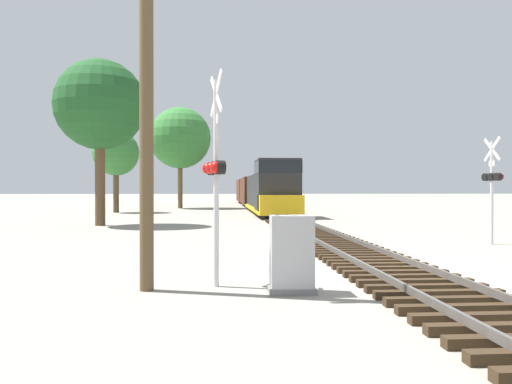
{
  "coord_description": "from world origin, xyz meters",
  "views": [
    {
      "loc": [
        -4.3,
        -12.74,
        2.14
      ],
      "look_at": [
        -2.59,
        10.22,
        2.0
      ],
      "focal_mm": 35.0,
      "sensor_mm": 36.0,
      "label": 1
    }
  ],
  "objects_px": {
    "tree_far_right": "(100,106)",
    "tree_mid_background": "(116,153)",
    "relay_cabinet": "(292,255)",
    "utility_pole": "(146,59)",
    "freight_train": "(257,191)",
    "crossing_signal_near": "(215,170)",
    "tree_deep_background": "(180,138)",
    "crossing_signal_far": "(493,181)"
  },
  "relations": [
    {
      "from": "relay_cabinet",
      "to": "tree_mid_background",
      "type": "distance_m",
      "value": 37.52
    },
    {
      "from": "utility_pole",
      "to": "tree_far_right",
      "type": "distance_m",
      "value": 19.88
    },
    {
      "from": "utility_pole",
      "to": "relay_cabinet",
      "type": "bearing_deg",
      "value": -8.35
    },
    {
      "from": "crossing_signal_near",
      "to": "tree_deep_background",
      "type": "distance_m",
      "value": 44.92
    },
    {
      "from": "crossing_signal_far",
      "to": "relay_cabinet",
      "type": "height_order",
      "value": "crossing_signal_far"
    },
    {
      "from": "crossing_signal_far",
      "to": "utility_pole",
      "type": "relative_size",
      "value": 0.44
    },
    {
      "from": "tree_mid_background",
      "to": "tree_far_right",
      "type": "bearing_deg",
      "value": -81.68
    },
    {
      "from": "crossing_signal_near",
      "to": "relay_cabinet",
      "type": "bearing_deg",
      "value": 49.46
    },
    {
      "from": "freight_train",
      "to": "tree_mid_background",
      "type": "relative_size",
      "value": 6.46
    },
    {
      "from": "freight_train",
      "to": "utility_pole",
      "type": "bearing_deg",
      "value": -97.2
    },
    {
      "from": "freight_train",
      "to": "crossing_signal_far",
      "type": "height_order",
      "value": "freight_train"
    },
    {
      "from": "crossing_signal_far",
      "to": "tree_far_right",
      "type": "relative_size",
      "value": 0.43
    },
    {
      "from": "freight_train",
      "to": "utility_pole",
      "type": "xyz_separation_m",
      "value": [
        -5.82,
        -46.04,
        2.99
      ]
    },
    {
      "from": "tree_far_right",
      "to": "tree_deep_background",
      "type": "distance_m",
      "value": 25.88
    },
    {
      "from": "relay_cabinet",
      "to": "tree_far_right",
      "type": "bearing_deg",
      "value": 113.38
    },
    {
      "from": "tree_far_right",
      "to": "tree_mid_background",
      "type": "relative_size",
      "value": 1.29
    },
    {
      "from": "crossing_signal_near",
      "to": "tree_far_right",
      "type": "bearing_deg",
      "value": -174.91
    },
    {
      "from": "freight_train",
      "to": "tree_far_right",
      "type": "distance_m",
      "value": 29.71
    },
    {
      "from": "tree_mid_background",
      "to": "tree_deep_background",
      "type": "bearing_deg",
      "value": 62.28
    },
    {
      "from": "tree_mid_background",
      "to": "tree_deep_background",
      "type": "height_order",
      "value": "tree_deep_background"
    },
    {
      "from": "crossing_signal_near",
      "to": "tree_mid_background",
      "type": "bearing_deg",
      "value": 179.79
    },
    {
      "from": "crossing_signal_far",
      "to": "tree_far_right",
      "type": "xyz_separation_m",
      "value": [
        -17.42,
        11.2,
        4.55
      ]
    },
    {
      "from": "tree_deep_background",
      "to": "tree_far_right",
      "type": "bearing_deg",
      "value": -95.87
    },
    {
      "from": "crossing_signal_far",
      "to": "relay_cabinet",
      "type": "xyz_separation_m",
      "value": [
        -9.01,
        -8.26,
        -1.66
      ]
    },
    {
      "from": "tree_mid_background",
      "to": "freight_train",
      "type": "bearing_deg",
      "value": 38.58
    },
    {
      "from": "crossing_signal_far",
      "to": "relay_cabinet",
      "type": "relative_size",
      "value": 2.59
    },
    {
      "from": "crossing_signal_far",
      "to": "tree_deep_background",
      "type": "bearing_deg",
      "value": 13.97
    },
    {
      "from": "crossing_signal_far",
      "to": "tree_far_right",
      "type": "height_order",
      "value": "tree_far_right"
    },
    {
      "from": "freight_train",
      "to": "tree_far_right",
      "type": "bearing_deg",
      "value": -112.54
    },
    {
      "from": "freight_train",
      "to": "tree_deep_background",
      "type": "bearing_deg",
      "value": -171.38
    },
    {
      "from": "relay_cabinet",
      "to": "utility_pole",
      "type": "relative_size",
      "value": 0.17
    },
    {
      "from": "tree_mid_background",
      "to": "relay_cabinet",
      "type": "bearing_deg",
      "value": -73.18
    },
    {
      "from": "crossing_signal_far",
      "to": "relay_cabinet",
      "type": "bearing_deg",
      "value": 124.66
    },
    {
      "from": "crossing_signal_far",
      "to": "freight_train",
      "type": "bearing_deg",
      "value": 1.38
    },
    {
      "from": "crossing_signal_far",
      "to": "utility_pole",
      "type": "bearing_deg",
      "value": 115.18
    },
    {
      "from": "utility_pole",
      "to": "tree_deep_background",
      "type": "xyz_separation_m",
      "value": [
        -2.75,
        44.74,
        2.87
      ]
    },
    {
      "from": "tree_far_right",
      "to": "tree_mid_background",
      "type": "height_order",
      "value": "tree_far_right"
    },
    {
      "from": "tree_far_right",
      "to": "tree_mid_background",
      "type": "xyz_separation_m",
      "value": [
        -2.37,
        16.19,
        -1.64
      ]
    },
    {
      "from": "utility_pole",
      "to": "crossing_signal_near",
      "type": "bearing_deg",
      "value": 12.44
    },
    {
      "from": "crossing_signal_near",
      "to": "tree_deep_background",
      "type": "xyz_separation_m",
      "value": [
        -4.18,
        44.43,
        5.18
      ]
    },
    {
      "from": "crossing_signal_near",
      "to": "tree_far_right",
      "type": "height_order",
      "value": "tree_far_right"
    },
    {
      "from": "utility_pole",
      "to": "tree_mid_background",
      "type": "bearing_deg",
      "value": 102.44
    }
  ]
}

